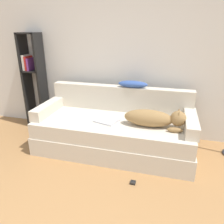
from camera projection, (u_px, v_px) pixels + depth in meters
name	position (u px, v px, depth m)	size (l,w,h in m)	color
wall_back	(121.00, 48.00, 3.26)	(6.97, 0.06, 2.70)	silver
couch	(114.00, 135.00, 3.06)	(2.13, 0.92, 0.46)	beige
couch_backrest	(120.00, 98.00, 3.25)	(2.09, 0.15, 0.37)	beige
couch_arm_left	(48.00, 108.00, 3.18)	(0.15, 0.73, 0.15)	beige
couch_arm_right	(191.00, 123.00, 2.70)	(0.15, 0.73, 0.15)	beige
dog	(154.00, 118.00, 2.73)	(0.76, 0.26, 0.25)	olive
laptop	(107.00, 120.00, 2.93)	(0.35, 0.32, 0.02)	#B7B7BC
throw_pillow	(133.00, 84.00, 3.11)	(0.42, 0.15, 0.10)	#335199
bookshelf	(34.00, 77.00, 3.62)	(0.32, 0.26, 1.56)	black
power_adapter	(133.00, 183.00, 2.45)	(0.06, 0.06, 0.03)	black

